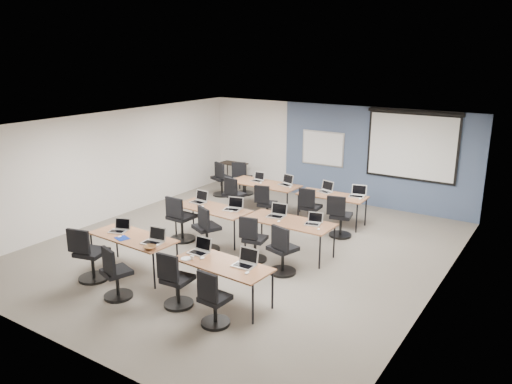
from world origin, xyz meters
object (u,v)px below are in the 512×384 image
Objects in this scene: task_chair_9 at (266,207)px; laptop_11 at (357,194)px; laptop_8 at (258,179)px; utility_table at (233,166)px; spare_chair_a at (243,181)px; laptop_6 at (277,213)px; task_chair_2 at (175,284)px; laptop_3 at (246,261)px; laptop_9 at (286,182)px; task_chair_7 at (282,254)px; training_table_mid_right at (289,223)px; task_chair_10 at (310,211)px; training_table_front_right at (223,266)px; spare_chair_b at (221,182)px; projector_screen at (412,142)px; task_chair_5 at (206,233)px; laptop_4 at (199,200)px; laptop_5 at (233,207)px; laptop_2 at (200,249)px; training_table_front_left at (133,239)px; task_chair_3 at (213,303)px; laptop_7 at (314,221)px; training_table_back_left at (264,185)px; task_chair_4 at (180,222)px; task_chair_6 at (253,243)px; task_chair_1 at (115,277)px; training_table_mid_left at (212,210)px; task_chair_8 at (234,199)px; whiteboard at (323,148)px; laptop_10 at (326,189)px; task_chair_0 at (89,259)px; laptop_0 at (120,228)px; training_table_back_right at (332,197)px.

laptop_11 is at bearing 13.08° from task_chair_9.
laptop_11 reaches higher than laptop_8.
utility_table is 0.86× the size of spare_chair_a.
task_chair_2 is at bearing -98.64° from laptop_6.
laptop_3 is 1.03× the size of laptop_9.
spare_chair_a is (-3.74, 4.15, -0.01)m from task_chair_7.
laptop_11 is at bearing 78.77° from training_table_mid_right.
task_chair_10 and spare_chair_a have the same top height.
training_table_front_right is at bearing -58.08° from laptop_9.
spare_chair_b is (-3.44, 2.60, -0.37)m from laptop_6.
projector_screen is at bearing -21.20° from spare_chair_a.
spare_chair_a is (-1.83, 4.06, -0.02)m from task_chair_5.
laptop_4 is 0.98m from laptop_5.
laptop_4 is at bearing -152.38° from laptop_11.
training_table_front_left is at bearing -176.62° from laptop_2.
task_chair_3 is at bearing -62.70° from laptop_8.
laptop_7 is (2.57, 2.50, 0.10)m from training_table_front_left.
spare_chair_a is at bearing 69.15° from spare_chair_b.
laptop_11 is at bearing 35.52° from task_chair_10.
task_chair_7 is 2.79m from task_chair_10.
spare_chair_b is at bearing 168.07° from training_table_back_left.
laptop_9 is at bearing 75.28° from task_chair_4.
laptop_6 is 1.81m from task_chair_9.
laptop_3 reaches higher than laptop_7.
laptop_4 is (-1.94, 3.01, 0.39)m from task_chair_2.
training_table_back_left is at bearing 142.75° from task_chair_7.
task_chair_6 is 2.45m from task_chair_9.
laptop_9 reaches higher than task_chair_1.
training_table_mid_right is 2.12m from task_chair_9.
training_table_mid_left is at bearing -117.56° from task_chair_9.
laptop_9 is at bearing 54.32° from task_chair_8.
whiteboard reaches higher than laptop_10.
training_table_front_left is at bearing -71.31° from utility_table.
training_table_front_left is 5.51m from laptop_11.
task_chair_3 is 0.96× the size of task_chair_10.
laptop_7 is (2.98, 3.21, 0.36)m from task_chair_0.
whiteboard reaches higher than task_chair_6.
task_chair_10 is 3.53m from spare_chair_b.
task_chair_6 is at bearing -108.73° from projector_screen.
whiteboard is 3.95× the size of laptop_0.
laptop_0 is at bearing -87.73° from laptop_9.
training_table_back_right is (-0.07, 2.26, -0.01)m from training_table_mid_right.
laptop_2 is 0.95× the size of laptop_11.
spare_chair_b is at bearing 111.70° from training_table_front_left.
laptop_6 is at bearing 64.54° from task_chair_5.
task_chair_2 reaches higher than training_table_mid_left.
laptop_2 is at bearing 140.90° from task_chair_3.
laptop_2 is 0.96× the size of laptop_5.
laptop_5 is 0.35× the size of task_chair_8.
laptop_11 is at bearing 17.42° from laptop_10.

